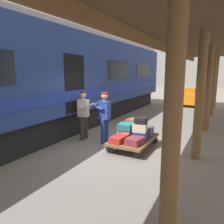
# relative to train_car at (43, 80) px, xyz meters

# --- Properties ---
(ground_plane) EXTENTS (60.00, 60.00, 0.00)m
(ground_plane) POSITION_rel_train_car_xyz_m (-3.40, -0.00, -2.06)
(ground_plane) COLOR slate
(platform_canopy) EXTENTS (3.20, 20.73, 3.56)m
(platform_canopy) POSITION_rel_train_car_xyz_m (-5.51, 0.00, 1.21)
(platform_canopy) COLOR brown
(platform_canopy) RESTS_ON ground_plane
(train_car) EXTENTS (3.02, 19.94, 4.00)m
(train_car) POSITION_rel_train_car_xyz_m (0.00, 0.00, 0.00)
(train_car) COLOR navy
(train_car) RESTS_ON ground_plane
(luggage_cart) EXTENTS (1.14, 1.84, 0.32)m
(luggage_cart) POSITION_rel_train_car_xyz_m (-3.73, 0.04, -1.79)
(luggage_cart) COLOR brown
(luggage_cart) RESTS_ON ground_plane
(suitcase_red_plastic) EXTENTS (0.41, 0.66, 0.17)m
(suitcase_red_plastic) POSITION_rel_train_car_xyz_m (-3.48, 0.55, -1.65)
(suitcase_red_plastic) COLOR #AD231E
(suitcase_red_plastic) RESTS_ON luggage_cart
(suitcase_gray_aluminum) EXTENTS (0.42, 0.50, 0.27)m
(suitcase_gray_aluminum) POSITION_rel_train_car_xyz_m (-3.48, 0.04, -1.61)
(suitcase_gray_aluminum) COLOR #9EA0A5
(suitcase_gray_aluminum) RESTS_ON luggage_cart
(suitcase_navy_fabric) EXTENTS (0.42, 0.59, 0.26)m
(suitcase_navy_fabric) POSITION_rel_train_car_xyz_m (-3.98, 0.04, -1.61)
(suitcase_navy_fabric) COLOR navy
(suitcase_navy_fabric) RESTS_ON luggage_cart
(suitcase_slate_roller) EXTENTS (0.43, 0.48, 0.29)m
(suitcase_slate_roller) POSITION_rel_train_car_xyz_m (-3.98, -0.46, -1.60)
(suitcase_slate_roller) COLOR #4C515B
(suitcase_slate_roller) RESTS_ON luggage_cart
(suitcase_burgundy_valise) EXTENTS (0.46, 0.57, 0.20)m
(suitcase_burgundy_valise) POSITION_rel_train_car_xyz_m (-3.98, 0.55, -1.64)
(suitcase_burgundy_valise) COLOR maroon
(suitcase_burgundy_valise) RESTS_ON luggage_cart
(suitcase_maroon_trunk) EXTENTS (0.52, 0.53, 0.25)m
(suitcase_maroon_trunk) POSITION_rel_train_car_xyz_m (-3.48, -0.46, -1.62)
(suitcase_maroon_trunk) COLOR maroon
(suitcase_maroon_trunk) RESTS_ON luggage_cart
(suitcase_brown_leather) EXTENTS (0.36, 0.48, 0.25)m
(suitcase_brown_leather) POSITION_rel_train_car_xyz_m (-3.50, -0.44, -1.37)
(suitcase_brown_leather) COLOR brown
(suitcase_brown_leather) RESTS_ON suitcase_maroon_trunk
(suitcase_cream_canvas) EXTENTS (0.45, 0.46, 0.24)m
(suitcase_cream_canvas) POSITION_rel_train_car_xyz_m (-3.95, 0.06, -1.36)
(suitcase_cream_canvas) COLOR beige
(suitcase_cream_canvas) RESTS_ON suitcase_navy_fabric
(suitcase_black_hardshell) EXTENTS (0.37, 0.41, 0.18)m
(suitcase_black_hardshell) POSITION_rel_train_car_xyz_m (-3.97, 0.04, -1.15)
(suitcase_black_hardshell) COLOR black
(suitcase_black_hardshell) RESTS_ON suitcase_cream_canvas
(suitcase_teal_softside) EXTENTS (0.47, 0.54, 0.18)m
(suitcase_teal_softside) POSITION_rel_train_car_xyz_m (-3.48, 0.07, -1.38)
(suitcase_teal_softside) COLOR #1E666B
(suitcase_teal_softside) RESTS_ON suitcase_gray_aluminum
(porter_in_overalls) EXTENTS (0.68, 0.44, 1.70)m
(porter_in_overalls) POSITION_rel_train_car_xyz_m (-2.66, 0.00, -1.14)
(porter_in_overalls) COLOR navy
(porter_in_overalls) RESTS_ON ground_plane
(porter_by_door) EXTENTS (0.68, 0.44, 1.70)m
(porter_by_door) POSITION_rel_train_car_xyz_m (-1.84, -0.00, -1.14)
(porter_by_door) COLOR #332D28
(porter_by_door) RESTS_ON ground_plane
(baggage_tug) EXTENTS (1.26, 1.80, 1.30)m
(baggage_tug) POSITION_rel_train_car_xyz_m (-4.02, -9.56, -1.43)
(baggage_tug) COLOR orange
(baggage_tug) RESTS_ON ground_plane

